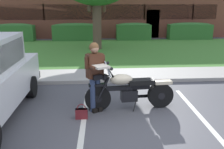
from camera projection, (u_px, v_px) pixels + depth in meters
name	position (u px, v px, depth m)	size (l,w,h in m)	color
ground_plane	(141.00, 130.00, 5.40)	(140.00, 140.00, 0.00)	#4C4C51
curb_strip	(123.00, 81.00, 8.62)	(60.00, 0.20, 0.12)	#ADA89E
concrete_walk	(121.00, 74.00, 9.44)	(60.00, 1.50, 0.08)	#ADA89E
grass_lawn	(112.00, 51.00, 14.15)	(60.00, 8.32, 0.06)	#478433
stall_stripe_0	(83.00, 127.00, 5.51)	(0.12, 4.40, 0.01)	silver
stall_stripe_1	(206.00, 123.00, 5.69)	(0.12, 4.40, 0.01)	silver
motorcycle	(133.00, 90.00, 6.37)	(2.24, 0.82, 1.26)	black
rider_person	(95.00, 72.00, 6.08)	(0.59, 0.67, 1.70)	black
handbag	(81.00, 113.00, 5.89)	(0.28, 0.13, 0.36)	maroon
hedge_left	(16.00, 32.00, 17.56)	(2.52, 0.90, 1.24)	#336B2D
hedge_center_left	(75.00, 32.00, 17.84)	(3.13, 0.90, 1.24)	#336B2D
hedge_center_right	(133.00, 31.00, 18.11)	(2.42, 0.90, 1.24)	#336B2D
hedge_right	(190.00, 31.00, 18.39)	(3.10, 0.90, 1.24)	#336B2D
brick_building	(94.00, 11.00, 24.48)	(21.97, 11.99, 3.71)	brown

